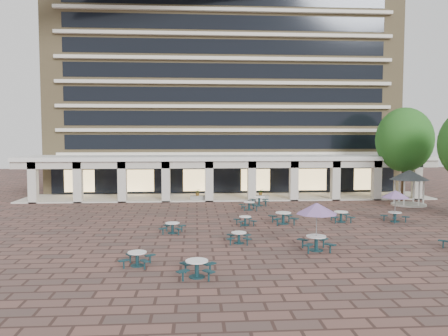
{
  "coord_description": "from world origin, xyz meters",
  "views": [
    {
      "loc": [
        -3.41,
        -30.31,
        6.29
      ],
      "look_at": [
        -1.25,
        3.0,
        3.95
      ],
      "focal_mm": 35.0,
      "sensor_mm": 36.0,
      "label": 1
    }
  ],
  "objects": [
    {
      "name": "tree_east_c",
      "position": [
        17.33,
        11.91,
        6.06
      ],
      "size": [
        5.57,
        5.57,
        9.28
      ],
      "color": "#41301A",
      "rests_on": "ground"
    },
    {
      "name": "picnic_table_13",
      "position": [
        2.45,
        9.52,
        0.49
      ],
      "size": [
        1.99,
        1.99,
        0.82
      ],
      "rotation": [
        0.0,
        0.0,
        -0.12
      ],
      "color": "#123338",
      "rests_on": "ground"
    },
    {
      "name": "picnic_table_11",
      "position": [
        11.43,
        1.04,
        1.99
      ],
      "size": [
        2.03,
        2.03,
        2.35
      ],
      "rotation": [
        0.0,
        0.0,
        0.33
      ],
      "color": "#123338",
      "rests_on": "ground"
    },
    {
      "name": "ground",
      "position": [
        0.0,
        0.0,
        0.0
      ],
      "size": [
        120.0,
        120.0,
        0.0
      ],
      "primitive_type": "plane",
      "color": "brown",
      "rests_on": "ground"
    },
    {
      "name": "picnic_table_1",
      "position": [
        -3.39,
        -11.0,
        0.46
      ],
      "size": [
        1.84,
        1.84,
        0.78
      ],
      "rotation": [
        0.0,
        0.0,
        -0.08
      ],
      "color": "#123338",
      "rests_on": "ground"
    },
    {
      "name": "picnic_table_5",
      "position": [
        0.1,
        0.44,
        0.39
      ],
      "size": [
        1.66,
        1.66,
        0.65
      ],
      "rotation": [
        0.0,
        0.0,
        0.22
      ],
      "color": "#123338",
      "rests_on": "ground"
    },
    {
      "name": "picnic_table_2",
      "position": [
        -0.87,
        -4.84,
        0.4
      ],
      "size": [
        1.63,
        1.63,
        0.67
      ],
      "rotation": [
        0.0,
        0.0,
        -0.11
      ],
      "color": "#123338",
      "rests_on": "ground"
    },
    {
      "name": "picnic_table_10",
      "position": [
        1.2,
        6.99,
        0.44
      ],
      "size": [
        1.75,
        1.75,
        0.73
      ],
      "rotation": [
        0.0,
        0.0,
        0.1
      ],
      "color": "#123338",
      "rests_on": "ground"
    },
    {
      "name": "apartment_building",
      "position": [
        0.0,
        25.47,
        12.6
      ],
      "size": [
        40.0,
        15.5,
        25.2
      ],
      "color": "#907A51",
      "rests_on": "ground"
    },
    {
      "name": "picnic_table_0",
      "position": [
        -6.3,
        -9.07,
        0.42
      ],
      "size": [
        1.73,
        1.73,
        0.7
      ],
      "rotation": [
        0.0,
        0.0,
        -0.15
      ],
      "color": "#123338",
      "rests_on": "ground"
    },
    {
      "name": "gazebo",
      "position": [
        16.34,
        8.72,
        2.46
      ],
      "size": [
        3.51,
        3.51,
        3.27
      ],
      "rotation": [
        0.0,
        0.0,
        -0.26
      ],
      "color": "beige",
      "rests_on": "ground"
    },
    {
      "name": "picnic_table_7",
      "position": [
        7.39,
        1.25,
        0.47
      ],
      "size": [
        1.81,
        1.81,
        0.78
      ],
      "rotation": [
        0.0,
        0.0,
        -0.05
      ],
      "color": "#123338",
      "rests_on": "ground"
    },
    {
      "name": "planter_left",
      "position": [
        -3.23,
        12.9,
        0.46
      ],
      "size": [
        1.5,
        0.69,
        1.2
      ],
      "color": "#9B9B96",
      "rests_on": "ground"
    },
    {
      "name": "picnic_table_6",
      "position": [
        3.26,
        -6.77,
        2.27
      ],
      "size": [
        2.31,
        2.31,
        2.67
      ],
      "rotation": [
        0.0,
        0.0,
        0.01
      ],
      "color": "#123338",
      "rests_on": "ground"
    },
    {
      "name": "retail_arcade",
      "position": [
        0.0,
        14.8,
        3.0
      ],
      "size": [
        42.0,
        6.6,
        4.4
      ],
      "color": "white",
      "rests_on": "ground"
    },
    {
      "name": "planter_right",
      "position": [
        3.1,
        12.9,
        0.43
      ],
      "size": [
        1.5,
        0.63,
        1.16
      ],
      "color": "#9B9B96",
      "rests_on": "ground"
    },
    {
      "name": "picnic_table_8",
      "position": [
        -4.96,
        -1.83,
        0.42
      ],
      "size": [
        1.76,
        1.76,
        0.7
      ],
      "rotation": [
        0.0,
        0.0,
        -0.17
      ],
      "color": "#123338",
      "rests_on": "ground"
    },
    {
      "name": "picnic_table_9",
      "position": [
        2.94,
        0.79,
        0.51
      ],
      "size": [
        2.03,
        2.03,
        0.85
      ],
      "rotation": [
        0.0,
        0.0,
        0.09
      ],
      "color": "#123338",
      "rests_on": "ground"
    }
  ]
}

